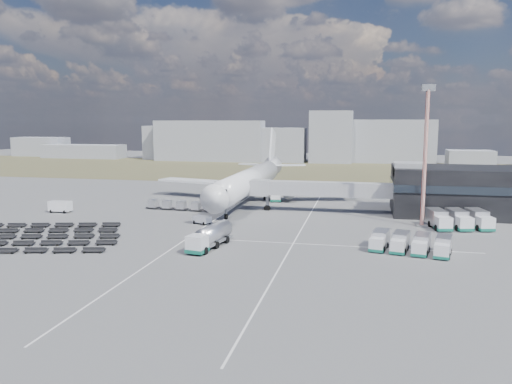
# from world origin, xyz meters

# --- Properties ---
(ground) EXTENTS (420.00, 420.00, 0.00)m
(ground) POSITION_xyz_m (0.00, 0.00, 0.00)
(ground) COLOR #565659
(ground) RESTS_ON ground
(grass_strip) EXTENTS (420.00, 90.00, 0.01)m
(grass_strip) POSITION_xyz_m (0.00, 110.00, 0.01)
(grass_strip) COLOR brown
(grass_strip) RESTS_ON ground
(lane_markings) EXTENTS (47.12, 110.00, 0.01)m
(lane_markings) POSITION_xyz_m (9.77, 3.00, 0.01)
(lane_markings) COLOR silver
(lane_markings) RESTS_ON ground
(terminal) EXTENTS (30.40, 16.40, 11.00)m
(terminal) POSITION_xyz_m (47.77, 23.96, 5.25)
(terminal) COLOR black
(terminal) RESTS_ON ground
(jet_bridge) EXTENTS (30.30, 3.80, 7.05)m
(jet_bridge) POSITION_xyz_m (15.90, 20.42, 5.05)
(jet_bridge) COLOR #939399
(jet_bridge) RESTS_ON ground
(airliner) EXTENTS (51.59, 64.53, 17.62)m
(airliner) POSITION_xyz_m (0.00, 32.38, 5.29)
(airliner) COLOR white
(airliner) RESTS_ON ground
(skyline) EXTENTS (301.79, 24.37, 23.87)m
(skyline) POSITION_xyz_m (-11.28, 149.39, 8.51)
(skyline) COLOR #9396A1
(skyline) RESTS_ON ground
(fuel_tanker) EXTENTS (4.63, 11.20, 3.52)m
(fuel_tanker) POSITION_xyz_m (3.60, -13.41, 1.76)
(fuel_tanker) COLOR white
(fuel_tanker) RESTS_ON ground
(pushback_tug) EXTENTS (3.86, 3.03, 1.52)m
(pushback_tug) POSITION_xyz_m (-3.29, 3.45, 0.76)
(pushback_tug) COLOR white
(pushback_tug) RESTS_ON ground
(utility_van) EXTENTS (4.69, 2.14, 2.47)m
(utility_van) POSITION_xyz_m (-36.98, 8.46, 1.23)
(utility_van) COLOR white
(utility_van) RESTS_ON ground
(catering_truck) EXTENTS (3.70, 6.63, 2.87)m
(catering_truck) POSITION_xyz_m (5.75, 33.81, 1.47)
(catering_truck) COLOR white
(catering_truck) RESTS_ON ground
(service_trucks_near) EXTENTS (12.52, 8.63, 2.54)m
(service_trucks_near) POSITION_xyz_m (34.04, -9.54, 1.38)
(service_trucks_near) COLOR white
(service_trucks_near) RESTS_ON ground
(service_trucks_far) EXTENTS (11.43, 9.51, 3.08)m
(service_trucks_far) POSITION_xyz_m (44.25, 9.75, 1.67)
(service_trucks_far) COLOR white
(service_trucks_far) RESTS_ON ground
(uld_row) EXTENTS (16.83, 3.00, 1.84)m
(uld_row) POSITION_xyz_m (-12.19, 16.14, 1.10)
(uld_row) COLOR black
(uld_row) RESTS_ON ground
(baggage_dollies) EXTENTS (32.24, 26.05, 0.78)m
(baggage_dollies) POSITION_xyz_m (-27.56, -14.27, 0.39)
(baggage_dollies) COLOR black
(baggage_dollies) RESTS_ON ground
(floodlight_mast) EXTENTS (2.50, 2.02, 26.16)m
(floodlight_mast) POSITION_xyz_m (37.79, 9.91, 13.11)
(floodlight_mast) COLOR #B5321D
(floodlight_mast) RESTS_ON ground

